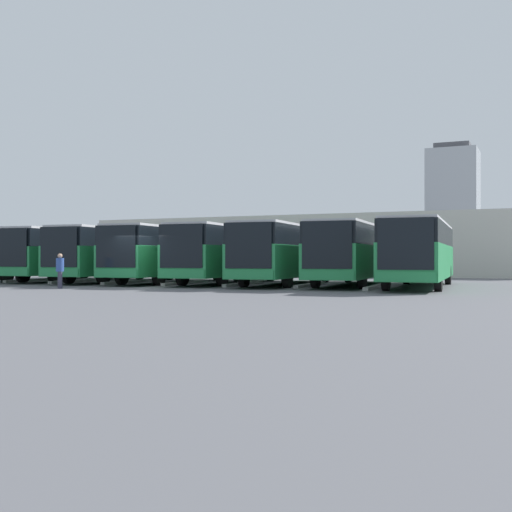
# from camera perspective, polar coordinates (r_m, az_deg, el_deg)

# --- Properties ---
(ground_plane) EXTENTS (600.00, 600.00, 0.00)m
(ground_plane) POSITION_cam_1_polar(r_m,az_deg,el_deg) (31.29, -10.25, -2.77)
(ground_plane) COLOR #5B5B60
(bus_0) EXTENTS (3.44, 12.52, 3.13)m
(bus_0) POSITION_cam_1_polar(r_m,az_deg,el_deg) (31.94, 14.39, 0.44)
(bus_0) COLOR #238447
(bus_0) RESTS_ON ground_plane
(curb_divider_0) EXTENTS (0.66, 5.43, 0.15)m
(curb_divider_0) POSITION_cam_1_polar(r_m,az_deg,el_deg) (30.53, 10.56, -2.69)
(curb_divider_0) COLOR #B2B2AD
(curb_divider_0) RESTS_ON ground_plane
(bus_1) EXTENTS (3.44, 12.52, 3.13)m
(bus_1) POSITION_cam_1_polar(r_m,az_deg,el_deg) (33.54, 8.73, 0.41)
(bus_1) COLOR #238447
(bus_1) RESTS_ON ground_plane
(curb_divider_1) EXTENTS (0.66, 5.43, 0.15)m
(curb_divider_1) POSITION_cam_1_polar(r_m,az_deg,el_deg) (32.34, 4.88, -2.55)
(curb_divider_1) COLOR #B2B2AD
(curb_divider_1) RESTS_ON ground_plane
(bus_2) EXTENTS (3.44, 12.52, 3.13)m
(bus_2) POSITION_cam_1_polar(r_m,az_deg,el_deg) (34.23, 2.89, 0.39)
(bus_2) COLOR #238447
(bus_2) RESTS_ON ground_plane
(curb_divider_2) EXTENTS (0.66, 5.43, 0.15)m
(curb_divider_2) POSITION_cam_1_polar(r_m,az_deg,el_deg) (33.27, -1.07, -2.49)
(curb_divider_2) COLOR #B2B2AD
(curb_divider_2) RESTS_ON ground_plane
(bus_3) EXTENTS (3.44, 12.52, 3.13)m
(bus_3) POSITION_cam_1_polar(r_m,az_deg,el_deg) (35.73, -2.30, 0.37)
(bus_3) COLOR #238447
(bus_3) RESTS_ON ground_plane
(curb_divider_3) EXTENTS (0.66, 5.43, 0.15)m
(curb_divider_3) POSITION_cam_1_polar(r_m,az_deg,el_deg) (34.98, -6.21, -2.37)
(curb_divider_3) COLOR #B2B2AD
(curb_divider_3) RESTS_ON ground_plane
(bus_4) EXTENTS (3.44, 12.52, 3.13)m
(bus_4) POSITION_cam_1_polar(r_m,az_deg,el_deg) (37.17, -7.34, 0.35)
(bus_4) COLOR #238447
(bus_4) RESTS_ON ground_plane
(curb_divider_4) EXTENTS (0.66, 5.43, 0.15)m
(curb_divider_4) POSITION_cam_1_polar(r_m,az_deg,el_deg) (36.62, -11.18, -2.27)
(curb_divider_4) COLOR #B2B2AD
(curb_divider_4) RESTS_ON ground_plane
(bus_5) EXTENTS (3.44, 12.52, 3.13)m
(bus_5) POSITION_cam_1_polar(r_m,az_deg,el_deg) (39.09, -11.73, 0.33)
(bus_5) COLOR #238447
(bus_5) RESTS_ON ground_plane
(curb_divider_5) EXTENTS (0.66, 5.43, 0.15)m
(curb_divider_5) POSITION_cam_1_polar(r_m,az_deg,el_deg) (38.74, -15.42, -2.15)
(curb_divider_5) COLOR #B2B2AD
(curb_divider_5) RESTS_ON ground_plane
(bus_6) EXTENTS (3.44, 12.52, 3.13)m
(bus_6) POSITION_cam_1_polar(r_m,az_deg,el_deg) (41.40, -15.48, 0.30)
(bus_6) COLOR #238447
(bus_6) RESTS_ON ground_plane
(curb_divider_6) EXTENTS (0.66, 5.43, 0.15)m
(curb_divider_6) POSITION_cam_1_polar(r_m,az_deg,el_deg) (41.21, -18.99, -2.03)
(curb_divider_6) COLOR #B2B2AD
(curb_divider_6) RESTS_ON ground_plane
(bus_7) EXTENTS (3.44, 12.52, 3.13)m
(bus_7) POSITION_cam_1_polar(r_m,az_deg,el_deg) (43.65, -19.10, 0.28)
(bus_7) COLOR #238447
(bus_7) RESTS_ON ground_plane
(pedestrian) EXTENTS (0.51, 0.51, 1.62)m
(pedestrian) POSITION_cam_1_polar(r_m,az_deg,el_deg) (31.04, -17.03, -1.17)
(pedestrian) COLOR #38384C
(pedestrian) RESTS_ON ground_plane
(station_building) EXTENTS (37.79, 14.73, 4.81)m
(station_building) POSITION_cam_1_polar(r_m,az_deg,el_deg) (55.77, 5.67, 0.87)
(station_building) COLOR beige
(station_building) RESTS_ON ground_plane
(office_tower) EXTENTS (19.76, 19.76, 47.89)m
(office_tower) POSITION_cam_1_polar(r_m,az_deg,el_deg) (275.17, 17.12, 4.41)
(office_tower) COLOR #ADB2B7
(office_tower) RESTS_ON ground_plane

